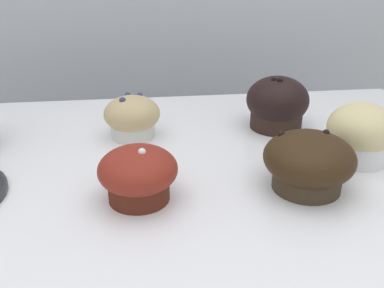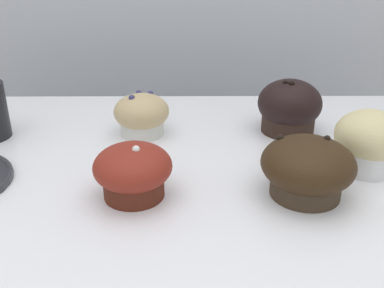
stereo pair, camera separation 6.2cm
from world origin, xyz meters
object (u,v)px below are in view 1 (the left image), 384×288
muffin_back_left (132,117)px  muffin_front_left (360,133)px  muffin_back_right (309,162)px  muffin_front_right (277,104)px  muffin_back_center (138,174)px

muffin_back_left → muffin_front_left: (0.34, -0.12, 0.01)m
muffin_back_right → muffin_front_left: bearing=34.8°
muffin_back_right → muffin_front_right: muffin_front_right is taller
muffin_front_left → muffin_front_right: bearing=122.9°
muffin_front_left → muffin_back_left: bearing=159.7°
muffin_back_right → muffin_front_right: (0.02, 0.21, 0.00)m
muffin_front_right → muffin_back_center: bearing=-139.0°
muffin_back_left → muffin_front_right: size_ratio=0.86×
muffin_back_center → muffin_front_right: bearing=41.0°
muffin_back_right → muffin_front_right: bearing=84.9°
muffin_back_left → muffin_front_left: 0.36m
muffin_front_left → muffin_back_center: muffin_front_left is taller
muffin_back_right → muffin_front_right: 0.21m
muffin_back_left → muffin_back_right: (0.23, -0.20, 0.00)m
muffin_front_right → muffin_back_right: bearing=-95.1°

